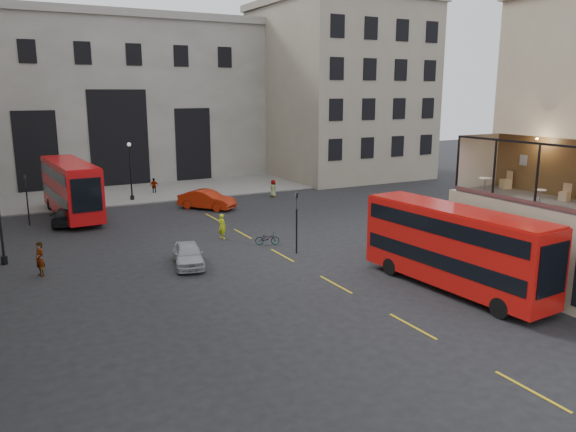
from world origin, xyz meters
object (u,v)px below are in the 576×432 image
street_lamp_b (131,175)px  bus_far (71,186)px  traffic_light_far (26,193)px  car_b (207,200)px  car_a (188,254)px  cafe_table_mid (540,194)px  street_lamp_a (0,224)px  pedestrian_d (273,189)px  cafe_table_far (485,183)px  pedestrian_e (40,259)px  car_c (68,216)px  pedestrian_c (154,186)px  cafe_chair_d (506,183)px  cyclist (222,226)px  bicycle (267,238)px  cafe_chair_c (565,196)px  bus_near (455,245)px  pedestrian_b (80,203)px  traffic_light_near (297,215)px

street_lamp_b → bus_far: (-5.72, -4.58, 0.10)m
traffic_light_far → car_b: bearing=-2.7°
car_a → cafe_table_mid: size_ratio=5.90×
traffic_light_far → cafe_table_mid: bearing=-53.6°
street_lamp_a → pedestrian_d: bearing=26.7°
cafe_table_far → street_lamp_b: bearing=110.7°
traffic_light_far → pedestrian_e: 13.36m
bus_far → car_c: bearing=-104.8°
traffic_light_far → pedestrian_c: bearing=36.2°
pedestrian_d → pedestrian_e: pedestrian_e is taller
pedestrian_d → cafe_chair_d: bearing=167.4°
car_a → pedestrian_d: (13.96, 17.01, 0.13)m
street_lamp_a → car_c: (4.62, 8.92, -1.74)m
bus_far → car_a: bus_far is taller
cyclist → pedestrian_c: 19.11m
car_b → car_a: bearing=-152.8°
bicycle → cafe_chair_d: size_ratio=1.62×
cafe_chair_c → cafe_table_far: bearing=115.2°
street_lamp_b → cafe_chair_c: bearing=-68.8°
cafe_table_far → bus_near: bearing=-162.4°
pedestrian_d → pedestrian_e: size_ratio=0.86×
car_b → pedestrian_b: bearing=119.3°
pedestrian_b → cafe_chair_c: bearing=-91.9°
street_lamp_a → pedestrian_d: 26.10m
cafe_chair_c → cafe_chair_d: 3.84m
bus_near → bus_far: 30.46m
bus_far → pedestrian_b: bearing=65.5°
street_lamp_a → cyclist: street_lamp_a is taller
bicycle → pedestrian_d: bearing=-3.4°
car_b → car_c: bearing=143.3°
street_lamp_b → car_a: street_lamp_b is taller
traffic_light_near → cafe_chair_d: cafe_chair_d is taller
traffic_light_near → bus_far: (-10.72, 17.42, 0.07)m
cafe_table_mid → bus_far: bearing=120.5°
bicycle → cafe_table_mid: size_ratio=2.31×
car_a → bus_near: bearing=-30.8°
car_b → bus_near: bearing=-119.8°
bicycle → cafe_chair_c: (8.87, -14.65, 4.45)m
traffic_light_far → cyclist: size_ratio=2.21×
traffic_light_near → cafe_table_far: bearing=-52.4°
street_lamp_a → street_lamp_b: bearing=55.5°
pedestrian_c → traffic_light_near: bearing=92.7°
car_b → pedestrian_e: 18.92m
car_a → pedestrian_b: 18.79m
traffic_light_far → bicycle: size_ratio=2.45×
cyclist → pedestrian_d: 15.78m
car_a → cyclist: (3.96, 4.79, 0.18)m
car_c → pedestrian_d: size_ratio=2.81×
pedestrian_c → street_lamp_a: bearing=51.0°
bus_near → traffic_light_far: bearing=125.0°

